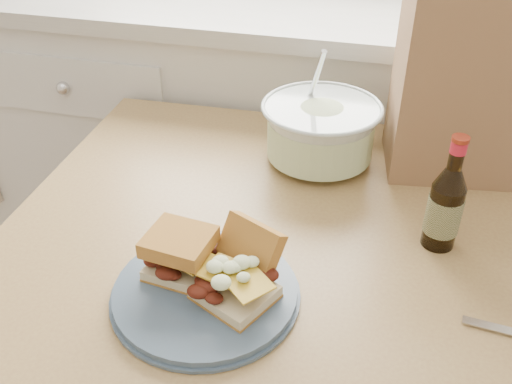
% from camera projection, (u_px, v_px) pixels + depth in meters
% --- Properties ---
extents(cabinet_run, '(2.50, 0.64, 0.94)m').
position_uv_depth(cabinet_run, '(274.00, 146.00, 1.79)').
color(cabinet_run, silver).
rests_on(cabinet_run, ground).
extents(dining_table, '(0.93, 0.93, 0.75)m').
position_uv_depth(dining_table, '(260.00, 278.00, 1.05)').
color(dining_table, '#AA8B50').
rests_on(dining_table, ground).
extents(plate, '(0.28, 0.28, 0.02)m').
position_uv_depth(plate, '(206.00, 292.00, 0.86)').
color(plate, '#43566C').
rests_on(plate, dining_table).
extents(sandwich_left, '(0.11, 0.10, 0.07)m').
position_uv_depth(sandwich_left, '(180.00, 253.00, 0.86)').
color(sandwich_left, beige).
rests_on(sandwich_left, plate).
extents(sandwich_right, '(0.13, 0.18, 0.09)m').
position_uv_depth(sandwich_right, '(240.00, 273.00, 0.83)').
color(sandwich_right, beige).
rests_on(sandwich_right, plate).
extents(coleslaw_bowl, '(0.24, 0.24, 0.24)m').
position_uv_depth(coleslaw_bowl, '(320.00, 134.00, 1.15)').
color(coleslaw_bowl, silver).
rests_on(coleslaw_bowl, dining_table).
extents(beer_bottle, '(0.06, 0.06, 0.21)m').
position_uv_depth(beer_bottle, '(445.00, 206.00, 0.92)').
color(beer_bottle, black).
rests_on(beer_bottle, dining_table).
extents(paper_bag, '(0.30, 0.22, 0.37)m').
position_uv_depth(paper_bag, '(474.00, 81.00, 1.07)').
color(paper_bag, '#8E6144').
rests_on(paper_bag, dining_table).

